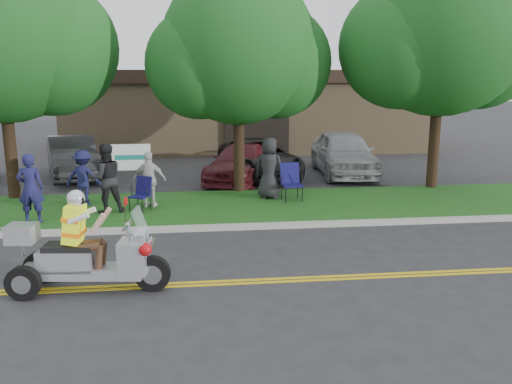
{
  "coord_description": "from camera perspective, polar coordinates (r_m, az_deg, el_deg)",
  "views": [
    {
      "loc": [
        -0.97,
        -10.11,
        3.89
      ],
      "look_at": [
        0.44,
        2.0,
        1.19
      ],
      "focal_mm": 38.0,
      "sensor_mm": 36.0,
      "label": 1
    }
  ],
  "objects": [
    {
      "name": "spectator_adult_right",
      "position": [
        15.71,
        -11.12,
        1.31
      ],
      "size": [
        1.0,
        0.57,
        1.6
      ],
      "primitive_type": "imported",
      "rotation": [
        0.0,
        0.0,
        2.94
      ],
      "color": "silver",
      "rests_on": "grass_verge"
    },
    {
      "name": "grass_verge",
      "position": [
        15.81,
        -2.95,
        -1.55
      ],
      "size": [
        60.0,
        4.0,
        0.1
      ],
      "primitive_type": "cube",
      "color": "#1E4713",
      "rests_on": "ground"
    },
    {
      "name": "commercial_building",
      "position": [
        29.3,
        -0.85,
        8.82
      ],
      "size": [
        18.0,
        8.2,
        4.0
      ],
      "color": "#9E7F5B",
      "rests_on": "ground"
    },
    {
      "name": "centerline_far",
      "position": [
        10.48,
        -0.88,
        -9.25
      ],
      "size": [
        60.0,
        0.1,
        0.01
      ],
      "primitive_type": "cube",
      "color": "gold",
      "rests_on": "ground"
    },
    {
      "name": "parked_car_mid",
      "position": [
        20.51,
        0.33,
        3.58
      ],
      "size": [
        3.06,
        5.4,
        1.42
      ],
      "primitive_type": "imported",
      "rotation": [
        0.0,
        0.0,
        0.14
      ],
      "color": "black",
      "rests_on": "ground"
    },
    {
      "name": "curb",
      "position": [
        13.74,
        -2.36,
        -3.7
      ],
      "size": [
        60.0,
        0.25,
        0.12
      ],
      "primitive_type": "cube",
      "color": "#A8A89E",
      "rests_on": "ground"
    },
    {
      "name": "spectator_chair_b",
      "position": [
        16.48,
        1.41,
        2.55
      ],
      "size": [
        1.09,
        0.94,
        1.88
      ],
      "primitive_type": "imported",
      "rotation": [
        0.0,
        0.0,
        2.68
      ],
      "color": "black",
      "rests_on": "grass_verge"
    },
    {
      "name": "centerline_near",
      "position": [
        10.33,
        -0.79,
        -9.57
      ],
      "size": [
        60.0,
        0.1,
        0.01
      ],
      "primitive_type": "cube",
      "color": "gold",
      "rests_on": "ground"
    },
    {
      "name": "lawn_chair_b",
      "position": [
        16.32,
        3.68,
        1.33
      ],
      "size": [
        0.65,
        0.67,
        1.12
      ],
      "rotation": [
        0.0,
        0.0,
        0.11
      ],
      "color": "black",
      "rests_on": "grass_verge"
    },
    {
      "name": "ground",
      "position": [
        10.87,
        -1.11,
        -8.46
      ],
      "size": [
        120.0,
        120.0,
        0.0
      ],
      "primitive_type": "plane",
      "color": "#28282B",
      "rests_on": "ground"
    },
    {
      "name": "parked_car_far_right",
      "position": [
        21.18,
        9.21,
        4.08
      ],
      "size": [
        2.28,
        5.09,
        1.7
      ],
      "primitive_type": "imported",
      "rotation": [
        0.0,
        0.0,
        -0.06
      ],
      "color": "#989A9F",
      "rests_on": "ground"
    },
    {
      "name": "parked_car_left",
      "position": [
        21.56,
        -18.76,
        3.5
      ],
      "size": [
        2.87,
        4.91,
        1.53
      ],
      "primitive_type": "imported",
      "rotation": [
        0.0,
        0.0,
        0.29
      ],
      "color": "#272729",
      "rests_on": "ground"
    },
    {
      "name": "lawn_chair_a",
      "position": [
        15.45,
        -11.93,
        0.07
      ],
      "size": [
        0.69,
        0.69,
        0.94
      ],
      "rotation": [
        0.0,
        0.0,
        -0.53
      ],
      "color": "black",
      "rests_on": "grass_verge"
    },
    {
      "name": "trike_scooter",
      "position": [
        10.27,
        -17.82,
        -6.47
      ],
      "size": [
        2.88,
        1.01,
        1.88
      ],
      "rotation": [
        0.0,
        0.0,
        -0.11
      ],
      "color": "black",
      "rests_on": "ground"
    },
    {
      "name": "business_sign",
      "position": [
        17.02,
        -13.12,
        3.27
      ],
      "size": [
        1.25,
        0.06,
        1.75
      ],
      "color": "silver",
      "rests_on": "ground"
    },
    {
      "name": "tree_right",
      "position": [
        18.97,
        19.1,
        15.28
      ],
      "size": [
        6.86,
        5.6,
        8.07
      ],
      "color": "#332114",
      "rests_on": "ground"
    },
    {
      "name": "tree_left",
      "position": [
        18.02,
        -25.18,
        14.41
      ],
      "size": [
        6.62,
        5.4,
        7.78
      ],
      "color": "#332114",
      "rests_on": "ground"
    },
    {
      "name": "tree_mid",
      "position": [
        17.42,
        -1.7,
        14.28
      ],
      "size": [
        5.88,
        4.8,
        7.05
      ],
      "color": "#332114",
      "rests_on": "ground"
    },
    {
      "name": "spectator_adult_left",
      "position": [
        14.91,
        -22.64,
        0.36
      ],
      "size": [
        0.66,
        0.43,
        1.8
      ],
      "primitive_type": "imported",
      "rotation": [
        0.0,
        0.0,
        3.14
      ],
      "color": "#1A1A49",
      "rests_on": "grass_verge"
    },
    {
      "name": "spectator_adult_mid",
      "position": [
        15.32,
        -15.53,
        1.4
      ],
      "size": [
        1.12,
        1.0,
        1.91
      ],
      "primitive_type": "imported",
      "rotation": [
        0.0,
        0.0,
        3.49
      ],
      "color": "black",
      "rests_on": "grass_verge"
    },
    {
      "name": "spectator_chair_a",
      "position": [
        16.42,
        -17.71,
        1.45
      ],
      "size": [
        1.12,
        0.75,
        1.61
      ],
      "primitive_type": "imported",
      "rotation": [
        0.0,
        0.0,
        2.99
      ],
      "color": "#171941",
      "rests_on": "grass_verge"
    },
    {
      "name": "parked_car_right",
      "position": [
        19.85,
        -1.47,
        3.12
      ],
      "size": [
        3.47,
        4.88,
        1.31
      ],
      "primitive_type": "imported",
      "rotation": [
        0.0,
        0.0,
        -0.4
      ],
      "color": "#56141C",
      "rests_on": "ground"
    }
  ]
}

